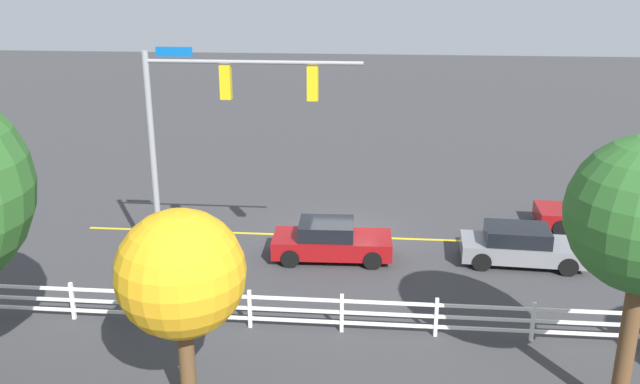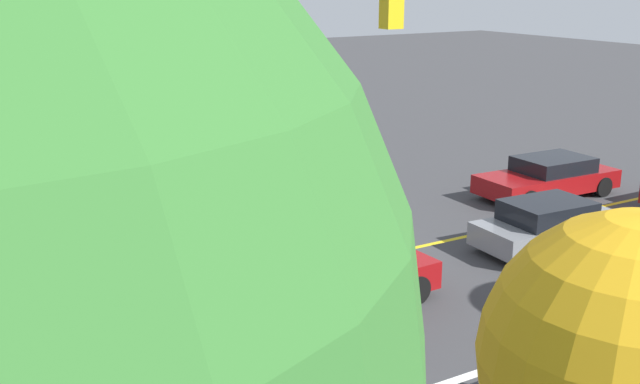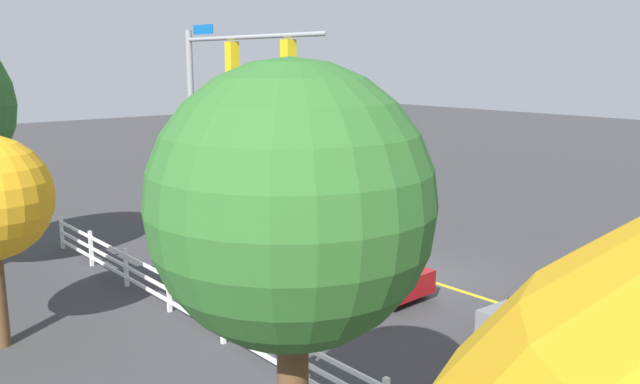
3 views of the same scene
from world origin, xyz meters
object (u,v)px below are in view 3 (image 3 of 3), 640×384
at_px(car_3, 575,335).
at_px(pedestrian, 204,241).
at_px(tree_0, 291,208).
at_px(car_2, 358,266).

relative_size(car_3, pedestrian, 2.49).
xyz_separation_m(car_3, tree_0, (-0.65, 8.27, 4.14)).
relative_size(car_3, tree_0, 0.65).
relative_size(car_2, car_3, 0.99).
height_order(car_2, tree_0, tree_0).
xyz_separation_m(pedestrian, tree_0, (-11.64, 5.62, 3.87)).
distance_m(car_2, car_3, 6.55).
distance_m(car_3, tree_0, 9.27).
height_order(car_3, pedestrian, pedestrian).
bearing_deg(tree_0, car_3, -85.48).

